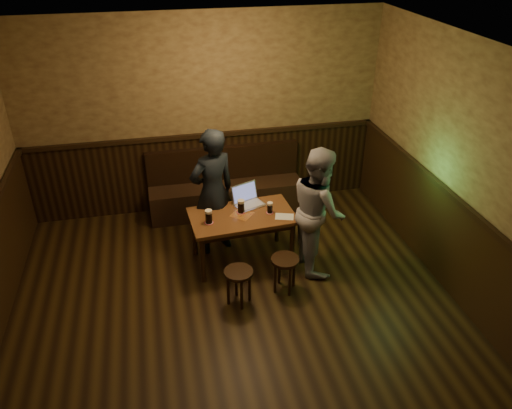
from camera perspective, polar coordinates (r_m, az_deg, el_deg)
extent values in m
cube|color=black|center=(5.29, -1.04, -16.01)|extent=(5.00, 6.00, 0.02)
cube|color=beige|center=(3.80, -1.44, 14.93)|extent=(5.00, 6.00, 0.02)
cube|color=#99824E|center=(7.07, -6.06, 10.06)|extent=(5.00, 0.02, 2.80)
cube|color=#99824E|center=(5.39, 25.97, 0.31)|extent=(0.02, 6.00, 2.80)
cube|color=black|center=(7.38, -5.68, 3.77)|extent=(4.98, 0.04, 1.10)
cube|color=black|center=(5.80, 23.88, -7.03)|extent=(0.04, 5.98, 1.10)
cube|color=black|center=(7.11, -5.88, 7.86)|extent=(4.98, 0.06, 0.06)
cube|color=black|center=(5.48, 24.85, -2.21)|extent=(0.06, 5.98, 0.06)
cube|color=black|center=(7.32, -3.41, 0.76)|extent=(2.20, 0.50, 0.45)
cube|color=black|center=(7.28, -3.78, 4.78)|extent=(2.20, 0.10, 0.50)
cube|color=brown|center=(6.05, -1.62, -1.34)|extent=(1.30, 0.80, 0.04)
cube|color=black|center=(6.09, -1.61, -1.88)|extent=(1.19, 0.69, 0.07)
cube|color=maroon|center=(6.04, -1.62, -1.15)|extent=(0.33, 0.33, 0.00)
cylinder|color=black|center=(5.91, -6.08, -6.30)|extent=(0.06, 0.06, 0.63)
cylinder|color=black|center=(6.38, -7.08, -3.35)|extent=(0.06, 0.06, 0.63)
cylinder|color=black|center=(6.15, 4.14, -4.59)|extent=(0.06, 0.06, 0.63)
cylinder|color=black|center=(6.60, 2.44, -1.87)|extent=(0.06, 0.06, 0.63)
cylinder|color=black|center=(5.52, -2.01, -7.76)|extent=(0.34, 0.34, 0.04)
cylinder|color=black|center=(5.67, -0.74, -9.22)|extent=(0.03, 0.03, 0.42)
cylinder|color=black|center=(5.74, -2.28, -8.68)|extent=(0.03, 0.03, 0.42)
cylinder|color=black|center=(5.63, -3.21, -9.65)|extent=(0.03, 0.03, 0.42)
cylinder|color=black|center=(5.56, -1.65, -10.22)|extent=(0.03, 0.03, 0.42)
cylinder|color=black|center=(5.71, 3.35, -6.34)|extent=(0.40, 0.40, 0.04)
cylinder|color=black|center=(5.88, 4.35, -7.65)|extent=(0.03, 0.03, 0.42)
cylinder|color=black|center=(5.92, 2.69, -7.34)|extent=(0.03, 0.03, 0.42)
cylinder|color=black|center=(5.78, 2.21, -8.35)|extent=(0.03, 0.03, 0.42)
cylinder|color=black|center=(5.75, 3.91, -8.68)|extent=(0.03, 0.03, 0.42)
cylinder|color=#AB1534|center=(5.91, -5.39, -2.07)|extent=(0.11, 0.11, 0.00)
cylinder|color=silver|center=(5.90, -5.39, -2.04)|extent=(0.09, 0.09, 0.00)
cylinder|color=black|center=(5.87, -5.42, -1.47)|extent=(0.08, 0.08, 0.13)
cylinder|color=beige|center=(5.82, -5.46, -0.78)|extent=(0.09, 0.09, 0.03)
cylinder|color=#AB1534|center=(6.08, -1.71, -0.89)|extent=(0.11, 0.11, 0.00)
cylinder|color=silver|center=(6.08, -1.71, -0.86)|extent=(0.09, 0.09, 0.00)
cylinder|color=black|center=(6.05, -1.72, -0.30)|extent=(0.08, 0.08, 0.13)
cylinder|color=beige|center=(6.01, -1.74, 0.38)|extent=(0.09, 0.09, 0.03)
cylinder|color=#AB1534|center=(6.08, 1.59, -0.92)|extent=(0.09, 0.09, 0.00)
cylinder|color=silver|center=(6.08, 1.59, -0.89)|extent=(0.08, 0.08, 0.00)
cylinder|color=black|center=(6.05, 1.60, -0.43)|extent=(0.07, 0.07, 0.11)
cylinder|color=beige|center=(6.01, 1.60, 0.13)|extent=(0.07, 0.07, 0.03)
cube|color=silver|center=(6.22, -0.72, -0.06)|extent=(0.42, 0.36, 0.02)
cube|color=#B2B2B7|center=(6.21, -0.72, 0.03)|extent=(0.37, 0.30, 0.00)
cube|color=silver|center=(6.25, -1.35, 1.42)|extent=(0.36, 0.20, 0.23)
cube|color=#5860A3|center=(6.24, -1.30, 1.37)|extent=(0.32, 0.17, 0.20)
cube|color=silver|center=(6.00, 3.27, -1.39)|extent=(0.25, 0.21, 0.00)
imported|color=black|center=(6.21, -4.97, 1.42)|extent=(0.72, 0.60, 1.67)
imported|color=#949499|center=(5.96, 7.14, -0.57)|extent=(0.62, 0.78, 1.58)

